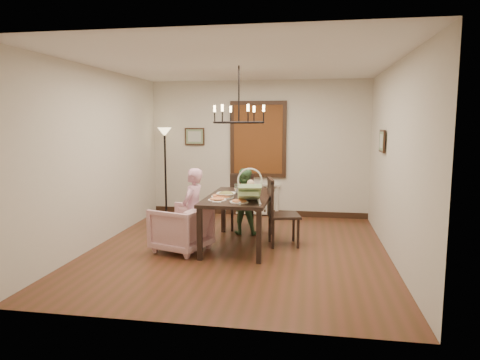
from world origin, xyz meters
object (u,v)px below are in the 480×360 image
(drinking_glass, at_px, (237,190))
(baby_bouncer, at_px, (249,191))
(armchair, at_px, (181,228))
(dining_table, at_px, (239,201))
(chair_right, at_px, (284,212))
(elderly_woman, at_px, (193,217))
(chair_far, at_px, (242,202))
(seated_man, at_px, (244,207))
(floor_lamp, at_px, (165,173))

(drinking_glass, bearing_deg, baby_bouncer, -65.02)
(armchair, height_order, baby_bouncer, baby_bouncer)
(dining_table, relative_size, armchair, 2.26)
(chair_right, relative_size, armchair, 1.42)
(dining_table, bearing_deg, armchair, -153.33)
(elderly_woman, bearing_deg, chair_far, 171.99)
(seated_man, relative_size, floor_lamp, 0.53)
(elderly_woman, bearing_deg, chair_right, 123.66)
(dining_table, height_order, armchair, dining_table)
(chair_far, bearing_deg, dining_table, -94.10)
(armchair, distance_m, baby_bouncer, 1.24)
(elderly_woman, height_order, drinking_glass, elderly_woman)
(elderly_woman, relative_size, seated_man, 1.10)
(chair_far, bearing_deg, baby_bouncer, -87.80)
(floor_lamp, bearing_deg, drinking_glass, -44.90)
(dining_table, height_order, seated_man, seated_man)
(seated_man, xyz_separation_m, drinking_glass, (-0.01, -0.64, 0.40))
(chair_right, distance_m, floor_lamp, 3.15)
(baby_bouncer, distance_m, floor_lamp, 3.24)
(chair_far, relative_size, chair_right, 0.93)
(chair_far, distance_m, armchair, 1.65)
(dining_table, distance_m, chair_right, 0.74)
(dining_table, xyz_separation_m, armchair, (-0.82, -0.41, -0.37))
(baby_bouncer, bearing_deg, dining_table, 104.24)
(chair_right, xyz_separation_m, seated_man, (-0.74, 0.60, -0.07))
(chair_right, xyz_separation_m, armchair, (-1.52, -0.56, -0.20))
(elderly_woman, xyz_separation_m, floor_lamp, (-1.24, 2.32, 0.37))
(armchair, bearing_deg, floor_lamp, -136.97)
(chair_far, distance_m, floor_lamp, 1.99)
(chair_right, distance_m, elderly_woman, 1.44)
(chair_right, distance_m, seated_man, 0.96)
(elderly_woman, bearing_deg, drinking_glass, 142.27)
(chair_right, bearing_deg, baby_bouncer, 133.03)
(chair_right, bearing_deg, floor_lamp, 42.54)
(dining_table, bearing_deg, floor_lamp, 134.70)
(floor_lamp, bearing_deg, elderly_woman, -61.88)
(dining_table, distance_m, chair_far, 1.10)
(dining_table, relative_size, seated_man, 1.80)
(floor_lamp, bearing_deg, chair_far, -25.94)
(floor_lamp, bearing_deg, baby_bouncer, -49.17)
(elderly_woman, bearing_deg, floor_lamp, -140.53)
(armchair, relative_size, floor_lamp, 0.43)
(chair_right, bearing_deg, elderly_woman, 99.36)
(dining_table, bearing_deg, seated_man, 93.85)
(seated_man, distance_m, drinking_glass, 0.76)
(dining_table, xyz_separation_m, chair_right, (0.70, 0.16, -0.17))
(chair_far, distance_m, elderly_woman, 1.55)
(chair_right, bearing_deg, armchair, 97.36)
(chair_far, xyz_separation_m, elderly_woman, (-0.51, -1.47, 0.02))
(chair_far, relative_size, drinking_glass, 6.71)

